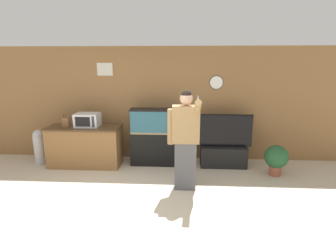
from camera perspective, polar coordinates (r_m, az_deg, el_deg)
ground_plane at (r=4.17m, az=-10.58°, el=-19.26°), size 18.00×18.00×0.00m
wall_back_paneled at (r=6.15m, az=-5.36°, el=4.79°), size 10.00×0.08×2.60m
counter_island at (r=6.08m, az=-17.60°, el=-4.20°), size 1.59×0.62×0.89m
microwave at (r=5.94m, az=-17.11°, el=1.29°), size 0.51×0.38×0.29m
knife_block at (r=6.03m, az=-21.38°, el=0.80°), size 0.14×0.09×0.31m
aquarium_on_stand at (r=5.82m, az=-2.48°, el=-2.42°), size 1.15×0.36×1.27m
tv_on_stand at (r=5.92m, az=11.96°, el=-5.34°), size 1.21×0.40×1.17m
person_standing at (r=4.62m, az=3.74°, el=-2.84°), size 0.57×0.43×1.80m
potted_plant at (r=5.77m, az=22.49°, el=-6.47°), size 0.47×0.47×0.63m
trash_bin at (r=6.63m, az=-26.20°, el=-3.90°), size 0.25×0.25×0.78m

